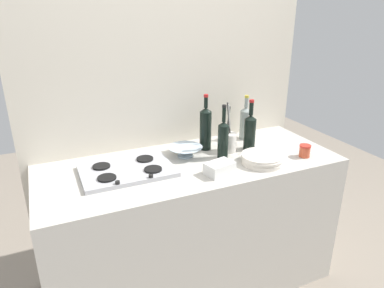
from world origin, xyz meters
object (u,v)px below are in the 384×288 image
Objects in this scene: wine_bottle_leftmost at (206,128)px; butter_dish at (220,168)px; wine_bottle_mid_right at (245,122)px; wine_bottle_mid_left at (223,139)px; mixing_bowl at (185,151)px; plate_stack at (262,159)px; utensil_crock at (229,141)px; stovetop_hob at (127,170)px; wine_bottle_rightmost at (250,131)px; condiment_jar_front at (305,151)px.

butter_dish is at bearing -103.64° from wine_bottle_leftmost.
wine_bottle_leftmost is at bearing -170.06° from wine_bottle_mid_right.
wine_bottle_mid_left is at bearing 56.95° from butter_dish.
mixing_bowl is at bearing -160.18° from wine_bottle_leftmost.
plate_stack is 1.61× the size of butter_dish.
wine_bottle_leftmost is 0.39m from butter_dish.
wine_bottle_mid_left is 0.13m from utensil_crock.
mixing_bowl reaches higher than plate_stack.
wine_bottle_rightmost is (0.81, 0.02, 0.11)m from stovetop_hob.
wine_bottle_mid_left is (0.59, -0.04, 0.11)m from stovetop_hob.
condiment_jar_front reaches higher than butter_dish.
wine_bottle_rightmost reaches higher than mixing_bowl.
wine_bottle_leftmost reaches higher than condiment_jar_front.
wine_bottle_mid_right is (0.13, 0.40, 0.09)m from plate_stack.
wine_bottle_mid_left is (0.03, -0.17, -0.02)m from wine_bottle_leftmost.
wine_bottle_mid_left is 1.07× the size of utensil_crock.
plate_stack is 0.43m from wine_bottle_mid_right.
mixing_bowl is at bearing 172.74° from utensil_crock.
wine_bottle_mid_left reaches higher than condiment_jar_front.
butter_dish is 0.60m from condiment_jar_front.
condiment_jar_front is at bearing -0.32° from butter_dish.
stovetop_hob is 0.40m from mixing_bowl.
utensil_crock is (0.12, -0.10, -0.08)m from wine_bottle_leftmost.
condiment_jar_front reaches higher than stovetop_hob.
stovetop_hob is 0.60m from wine_bottle_mid_left.
wine_bottle_leftmost is 4.72× the size of condiment_jar_front.
stovetop_hob is 1.64× the size of wine_bottle_mid_right.
wine_bottle_leftmost reaches higher than wine_bottle_mid_right.
wine_bottle_leftmost reaches higher than butter_dish.
plate_stack is 0.76× the size of wine_bottle_rightmost.
wine_bottle_rightmost is 1.54× the size of mixing_bowl.
butter_dish is at bearing -175.96° from plate_stack.
wine_bottle_mid_right is 0.27m from utensil_crock.
wine_bottle_rightmost reaches higher than utensil_crock.
wine_bottle_mid_left is 2.15× the size of butter_dish.
wine_bottle_mid_right is at bearing 112.00° from condiment_jar_front.
wine_bottle_mid_right is at bearing 37.65° from wine_bottle_mid_left.
wine_bottle_mid_right is 0.60m from butter_dish.
utensil_crock reaches higher than plate_stack.
stovetop_hob is at bearing -167.61° from wine_bottle_mid_right.
stovetop_hob is 0.52m from butter_dish.
mixing_bowl is 1.37× the size of butter_dish.
wine_bottle_mid_right reaches higher than stovetop_hob.
wine_bottle_mid_left is 1.02× the size of wine_bottle_rightmost.
wine_bottle_rightmost is 2.12× the size of butter_dish.
wine_bottle_leftmost is 1.17× the size of wine_bottle_mid_right.
butter_dish is (0.08, -0.30, -0.00)m from mixing_bowl.
plate_stack is 3.27× the size of condiment_jar_front.
wine_bottle_leftmost is 2.33× the size of butter_dish.
wine_bottle_leftmost is (-0.21, 0.34, 0.12)m from plate_stack.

